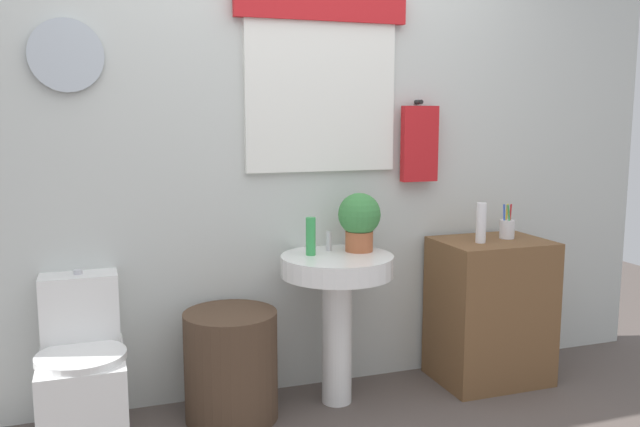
{
  "coord_description": "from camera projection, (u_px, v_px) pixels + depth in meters",
  "views": [
    {
      "loc": [
        -0.92,
        -2.08,
        1.43
      ],
      "look_at": [
        0.08,
        0.8,
        0.97
      ],
      "focal_mm": 36.77,
      "sensor_mm": 36.0,
      "label": 1
    }
  ],
  "objects": [
    {
      "name": "laundry_hamper",
      "position": [
        231.0,
        365.0,
        3.1
      ],
      "size": [
        0.44,
        0.44,
        0.52
      ],
      "primitive_type": "cylinder",
      "color": "#4C3828",
      "rests_on": "ground_plane"
    },
    {
      "name": "soap_bottle",
      "position": [
        311.0,
        236.0,
        3.19
      ],
      "size": [
        0.05,
        0.05,
        0.19
      ],
      "primitive_type": "cylinder",
      "color": "green",
      "rests_on": "pedestal_sink"
    },
    {
      "name": "back_wall",
      "position": [
        283.0,
        140.0,
        3.33
      ],
      "size": [
        4.4,
        0.18,
        2.6
      ],
      "color": "silver",
      "rests_on": "ground_plane"
    },
    {
      "name": "faucet",
      "position": [
        329.0,
        241.0,
        3.3
      ],
      "size": [
        0.03,
        0.03,
        0.1
      ],
      "primitive_type": "cylinder",
      "color": "silver",
      "rests_on": "pedestal_sink"
    },
    {
      "name": "toilet",
      "position": [
        83.0,
        377.0,
        2.91
      ],
      "size": [
        0.38,
        0.51,
        0.74
      ],
      "color": "white",
      "rests_on": "ground_plane"
    },
    {
      "name": "pedestal_sink",
      "position": [
        337.0,
        290.0,
        3.22
      ],
      "size": [
        0.55,
        0.55,
        0.75
      ],
      "color": "white",
      "rests_on": "ground_plane"
    },
    {
      "name": "wooden_cabinet",
      "position": [
        490.0,
        310.0,
        3.54
      ],
      "size": [
        0.58,
        0.44,
        0.77
      ],
      "primitive_type": "cube",
      "color": "brown",
      "rests_on": "ground_plane"
    },
    {
      "name": "toothbrush_cup",
      "position": [
        507.0,
        228.0,
        3.52
      ],
      "size": [
        0.08,
        0.08,
        0.19
      ],
      "color": "silver",
      "rests_on": "wooden_cabinet"
    },
    {
      "name": "potted_plant",
      "position": [
        359.0,
        219.0,
        3.27
      ],
      "size": [
        0.21,
        0.21,
        0.29
      ],
      "color": "#AD5B38",
      "rests_on": "pedestal_sink"
    },
    {
      "name": "lotion_bottle",
      "position": [
        481.0,
        223.0,
        3.39
      ],
      "size": [
        0.05,
        0.05,
        0.21
      ],
      "primitive_type": "cylinder",
      "color": "white",
      "rests_on": "wooden_cabinet"
    }
  ]
}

